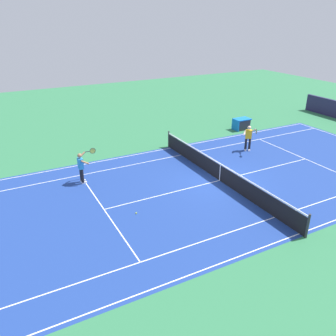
{
  "coord_description": "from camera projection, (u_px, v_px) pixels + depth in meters",
  "views": [
    {
      "loc": [
        10.1,
        13.26,
        8.09
      ],
      "look_at": [
        2.61,
        -0.95,
        0.9
      ],
      "focal_mm": 36.76,
      "sensor_mm": 36.0,
      "label": 1
    }
  ],
  "objects": [
    {
      "name": "ground_plane",
      "position": [
        220.0,
        180.0,
        18.31
      ],
      "size": [
        60.0,
        60.0,
        0.0
      ],
      "primitive_type": "plane",
      "color": "#2D7247"
    },
    {
      "name": "court_slab",
      "position": [
        220.0,
        180.0,
        18.31
      ],
      "size": [
        24.2,
        11.4,
        0.0
      ],
      "primitive_type": "cube",
      "color": "navy",
      "rests_on": "ground_plane"
    },
    {
      "name": "court_line_markings",
      "position": [
        220.0,
        180.0,
        18.31
      ],
      "size": [
        23.85,
        11.05,
        0.01
      ],
      "color": "white",
      "rests_on": "ground_plane"
    },
    {
      "name": "tennis_net",
      "position": [
        220.0,
        172.0,
        18.11
      ],
      "size": [
        0.1,
        11.7,
        1.08
      ],
      "color": "#2D2D33",
      "rests_on": "ground_plane"
    },
    {
      "name": "tennis_player_near",
      "position": [
        81.0,
        166.0,
        17.73
      ],
      "size": [
        1.06,
        0.78,
        1.7
      ],
      "color": "black",
      "rests_on": "ground_plane"
    },
    {
      "name": "tennis_player_far",
      "position": [
        249.0,
        137.0,
        21.98
      ],
      "size": [
        0.75,
        1.18,
        1.7
      ],
      "color": "black",
      "rests_on": "ground_plane"
    },
    {
      "name": "tennis_ball",
      "position": [
        136.0,
        213.0,
        15.24
      ],
      "size": [
        0.07,
        0.07,
        0.07
      ],
      "primitive_type": "sphere",
      "color": "#CCE01E",
      "rests_on": "ground_plane"
    },
    {
      "name": "equipment_cart_tarped",
      "position": [
        241.0,
        124.0,
        26.27
      ],
      "size": [
        1.25,
        0.84,
        0.85
      ],
      "color": "#2D2D33",
      "rests_on": "ground_plane"
    }
  ]
}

